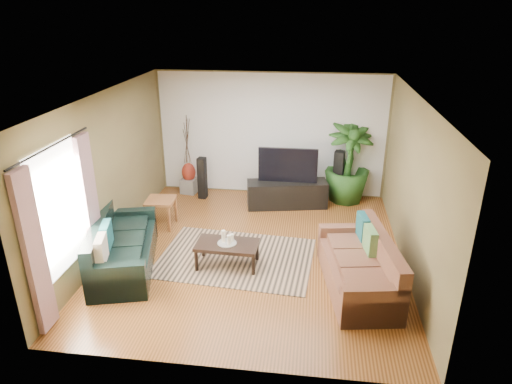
% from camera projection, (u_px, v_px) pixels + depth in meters
% --- Properties ---
extents(floor, '(5.50, 5.50, 0.00)m').
position_uv_depth(floor, '(255.00, 252.00, 7.93)').
color(floor, brown).
rests_on(floor, ground).
extents(ceiling, '(5.50, 5.50, 0.00)m').
position_uv_depth(ceiling, '(254.00, 96.00, 6.89)').
color(ceiling, white).
rests_on(ceiling, ground).
extents(wall_back, '(5.00, 0.00, 5.00)m').
position_uv_depth(wall_back, '(271.00, 135.00, 9.93)').
color(wall_back, olive).
rests_on(wall_back, ground).
extents(wall_front, '(5.00, 0.00, 5.00)m').
position_uv_depth(wall_front, '(221.00, 271.00, 4.89)').
color(wall_front, olive).
rests_on(wall_front, ground).
extents(wall_left, '(0.00, 5.50, 5.50)m').
position_uv_depth(wall_left, '(108.00, 173.00, 7.71)').
color(wall_left, olive).
rests_on(wall_left, ground).
extents(wall_right, '(0.00, 5.50, 5.50)m').
position_uv_depth(wall_right, '(413.00, 187.00, 7.12)').
color(wall_right, olive).
rests_on(wall_right, ground).
extents(backwall_panel, '(4.90, 0.00, 4.90)m').
position_uv_depth(backwall_panel, '(271.00, 135.00, 9.92)').
color(backwall_panel, white).
rests_on(backwall_panel, ground).
extents(window_pane, '(0.00, 1.80, 1.80)m').
position_uv_depth(window_pane, '(59.00, 209.00, 6.22)').
color(window_pane, white).
rests_on(window_pane, ground).
extents(curtain_near, '(0.08, 0.35, 2.20)m').
position_uv_depth(curtain_near, '(35.00, 253.00, 5.62)').
color(curtain_near, gray).
rests_on(curtain_near, ground).
extents(curtain_far, '(0.08, 0.35, 2.20)m').
position_uv_depth(curtain_far, '(91.00, 204.00, 7.00)').
color(curtain_far, gray).
rests_on(curtain_far, ground).
extents(curtain_rod, '(0.03, 1.90, 0.03)m').
position_uv_depth(curtain_rod, '(51.00, 146.00, 5.87)').
color(curtain_rod, black).
rests_on(curtain_rod, ground).
extents(sofa_left, '(1.36, 2.20, 0.85)m').
position_uv_depth(sofa_left, '(124.00, 243.00, 7.34)').
color(sofa_left, black).
rests_on(sofa_left, floor).
extents(sofa_right, '(1.18, 2.07, 0.85)m').
position_uv_depth(sofa_right, '(358.00, 263.00, 6.79)').
color(sofa_right, brown).
rests_on(sofa_right, floor).
extents(area_rug, '(2.68, 2.00, 0.01)m').
position_uv_depth(area_rug, '(236.00, 258.00, 7.74)').
color(area_rug, tan).
rests_on(area_rug, floor).
extents(coffee_table, '(1.02, 0.59, 0.41)m').
position_uv_depth(coffee_table, '(227.00, 254.00, 7.45)').
color(coffee_table, black).
rests_on(coffee_table, floor).
extents(candle_tray, '(0.31, 0.31, 0.01)m').
position_uv_depth(candle_tray, '(227.00, 243.00, 7.37)').
color(candle_tray, gray).
rests_on(candle_tray, coffee_table).
extents(candle_tall, '(0.06, 0.06, 0.20)m').
position_uv_depth(candle_tall, '(224.00, 236.00, 7.37)').
color(candle_tall, white).
rests_on(candle_tall, candle_tray).
extents(candle_mid, '(0.06, 0.06, 0.15)m').
position_uv_depth(candle_mid, '(229.00, 240.00, 7.30)').
color(candle_mid, '#F0E5CB').
rests_on(candle_mid, candle_tray).
extents(candle_short, '(0.06, 0.06, 0.13)m').
position_uv_depth(candle_short, '(232.00, 238.00, 7.39)').
color(candle_short, white).
rests_on(candle_short, candle_tray).
extents(tv_stand, '(1.73, 0.81, 0.56)m').
position_uv_depth(tv_stand, '(287.00, 194.00, 9.62)').
color(tv_stand, black).
rests_on(tv_stand, floor).
extents(television, '(1.22, 0.07, 0.72)m').
position_uv_depth(television, '(288.00, 165.00, 9.40)').
color(television, black).
rests_on(television, tv_stand).
extents(speaker_left, '(0.19, 0.21, 0.93)m').
position_uv_depth(speaker_left, '(202.00, 178.00, 9.98)').
color(speaker_left, black).
rests_on(speaker_left, floor).
extents(speaker_right, '(0.24, 0.26, 1.11)m').
position_uv_depth(speaker_right, '(338.00, 176.00, 9.83)').
color(speaker_right, black).
rests_on(speaker_right, floor).
extents(potted_plant, '(1.19, 1.19, 1.73)m').
position_uv_depth(potted_plant, '(348.00, 163.00, 9.69)').
color(potted_plant, '#1F4818').
rests_on(potted_plant, floor).
extents(plant_pot, '(0.32, 0.32, 0.25)m').
position_uv_depth(plant_pot, '(345.00, 195.00, 9.97)').
color(plant_pot, black).
rests_on(plant_pot, floor).
extents(pedestal, '(0.39, 0.39, 0.34)m').
position_uv_depth(pedestal, '(189.00, 185.00, 10.37)').
color(pedestal, gray).
rests_on(pedestal, floor).
extents(vase, '(0.31, 0.31, 0.43)m').
position_uv_depth(vase, '(189.00, 172.00, 10.25)').
color(vase, maroon).
rests_on(vase, pedestal).
extents(side_table, '(0.56, 0.56, 0.56)m').
position_uv_depth(side_table, '(161.00, 213.00, 8.77)').
color(side_table, '#945730').
rests_on(side_table, floor).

